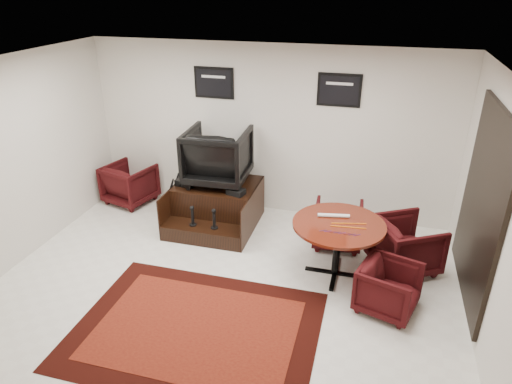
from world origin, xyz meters
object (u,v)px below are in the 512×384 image
armchair_side (130,182)px  table_chair_back (338,223)px  shine_chair (218,153)px  meeting_table (338,230)px  table_chair_corner (389,286)px  shine_podium (217,206)px  table_chair_window (406,243)px

armchair_side → table_chair_back: armchair_side is taller
shine_chair → armchair_side: 1.93m
armchair_side → meeting_table: meeting_table is taller
table_chair_back → table_chair_corner: table_chair_back is taller
shine_podium → table_chair_corner: size_ratio=2.00×
table_chair_window → table_chair_corner: size_ratio=1.19×
meeting_table → table_chair_back: 0.87m
meeting_table → table_chair_corner: 0.96m
meeting_table → table_chair_window: 1.02m
table_chair_window → table_chair_corner: table_chair_window is taller
shine_podium → armchair_side: 1.79m
table_chair_back → shine_podium: bearing=-7.4°
armchair_side → meeting_table: 4.02m
shine_podium → shine_chair: 0.87m
table_chair_back → shine_chair: bearing=-11.4°
meeting_table → table_chair_back: (-0.06, 0.80, -0.34)m
shine_chair → table_chair_window: 3.11m
table_chair_back → table_chair_window: (0.96, -0.40, 0.05)m
table_chair_window → armchair_side: bearing=49.5°
shine_chair → table_chair_corner: bearing=146.5°
table_chair_back → table_chair_corner: 1.56m
table_chair_back → table_chair_window: table_chair_window is taller
shine_chair → table_chair_window: shine_chair is taller
shine_podium → table_chair_back: (1.98, -0.14, 0.05)m
table_chair_back → armchair_side: bearing=-10.5°
shine_podium → table_chair_window: table_chair_window is taller
armchair_side → table_chair_corner: size_ratio=1.15×
table_chair_window → table_chair_back: bearing=37.4°
shine_chair → table_chair_corner: (2.73, -1.65, -0.83)m
armchair_side → table_chair_corner: (4.49, -1.85, -0.05)m
shine_podium → table_chair_window: 2.99m
armchair_side → meeting_table: bearing=176.5°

